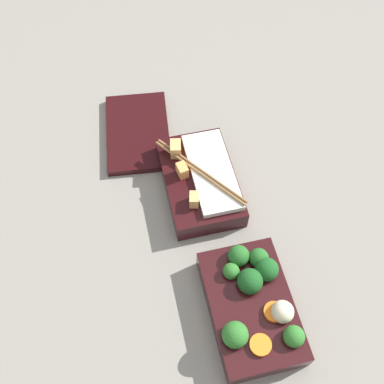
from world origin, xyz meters
TOP-DOWN VIEW (x-y plane):
  - ground_plane at (0.00, 0.00)m, footprint 3.00×3.00m
  - bento_tray_vegetable at (-0.12, -0.01)m, footprint 0.21×0.13m
  - bento_tray_rice at (0.13, 0.02)m, footprint 0.21×0.14m
  - bento_lid at (0.29, 0.12)m, footprint 0.22×0.15m

SIDE VIEW (x-z plane):
  - ground_plane at x=0.00m, z-range 0.00..0.00m
  - bento_lid at x=0.29m, z-range 0.00..0.02m
  - bento_tray_rice at x=0.13m, z-range -0.01..0.06m
  - bento_tray_vegetable at x=-0.12m, z-range -0.01..0.07m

